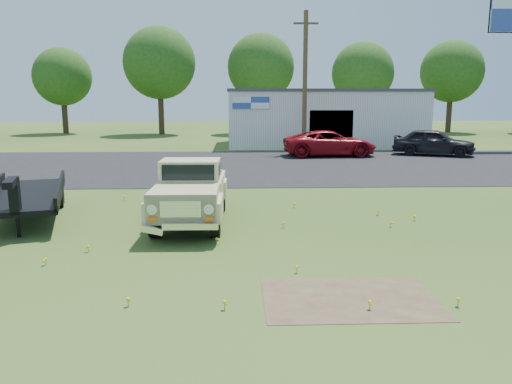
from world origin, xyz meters
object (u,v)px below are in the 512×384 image
vintage_pickup_truck (191,191)px  dark_sedan (434,142)px  red_pickup (330,144)px  flatbed_trailer (26,191)px

vintage_pickup_truck → dark_sedan: size_ratio=1.02×
red_pickup → dark_sedan: bearing=-92.1°
red_pickup → dark_sedan: 6.49m
flatbed_trailer → red_pickup: flatbed_trailer is taller
flatbed_trailer → dark_sedan: dark_sedan is taller
dark_sedan → vintage_pickup_truck: bearing=165.7°
flatbed_trailer → red_pickup: 19.65m
dark_sedan → red_pickup: bearing=116.0°
red_pickup → flatbed_trailer: bearing=139.6°
flatbed_trailer → red_pickup: size_ratio=1.05×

